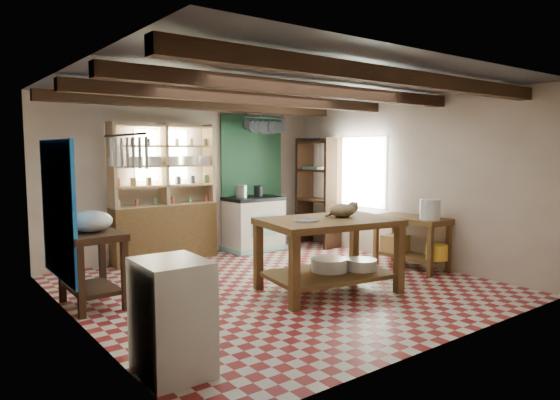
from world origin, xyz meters
TOP-DOWN VIEW (x-y plane):
  - floor at (0.00, 0.00)m, footprint 5.00×5.00m
  - ceiling at (0.00, 0.00)m, footprint 5.00×5.00m
  - wall_back at (0.00, 2.50)m, footprint 5.00×0.04m
  - wall_front at (0.00, -2.50)m, footprint 5.00×0.04m
  - wall_left at (-2.50, 0.00)m, footprint 0.04×5.00m
  - wall_right at (2.50, 0.00)m, footprint 0.04×5.00m
  - ceiling_beams at (0.00, 0.00)m, footprint 5.00×3.80m
  - blue_wall_patch at (-2.47, 0.90)m, footprint 0.04×1.40m
  - green_wall_patch at (1.25, 2.47)m, footprint 1.30×0.04m
  - window_back at (-0.50, 2.48)m, footprint 0.90×0.02m
  - window_right at (2.48, 1.00)m, footprint 0.02×1.30m
  - utensil_rail at (-2.44, -1.20)m, footprint 0.06×0.90m
  - pot_rack at (1.25, 2.05)m, footprint 0.86×0.12m
  - shelving_unit at (-0.55, 2.31)m, footprint 1.70×0.34m
  - tall_rack at (2.28, 1.80)m, footprint 0.40×0.86m
  - work_table at (0.35, -0.58)m, footprint 1.79×1.35m
  - stove at (1.07, 2.15)m, footprint 0.98×0.67m
  - prep_table at (-2.20, 0.60)m, footprint 0.60×0.86m
  - white_cabinet at (-2.22, -1.55)m, footprint 0.53×0.63m
  - right_counter at (2.18, -0.43)m, footprint 0.56×1.10m
  - cat at (0.60, -0.57)m, footprint 0.38×0.29m
  - steel_tray at (-0.01, -0.57)m, footprint 0.36×0.36m
  - basin_large at (0.40, -0.54)m, footprint 0.54×0.54m
  - basin_small at (0.77, -0.75)m, footprint 0.45×0.45m
  - kettle_left at (0.82, 2.15)m, footprint 0.19×0.19m
  - kettle_right at (1.17, 2.15)m, footprint 0.16×0.16m
  - enamel_bowl at (-2.20, 0.60)m, footprint 0.49×0.49m
  - white_bucket at (2.13, -0.78)m, footprint 0.29×0.29m
  - wicker_basket at (2.18, -0.13)m, footprint 0.37×0.30m
  - yellow_tub at (2.19, -0.88)m, footprint 0.31×0.31m

SIDE VIEW (x-z plane):
  - floor at x=0.00m, z-range -0.02..0.00m
  - basin_small at x=0.77m, z-range 0.24..0.38m
  - yellow_tub at x=2.19m, z-range 0.21..0.43m
  - basin_large at x=0.40m, z-range 0.24..0.41m
  - wicker_basket at x=2.18m, z-range 0.21..0.46m
  - right_counter at x=2.18m, z-range 0.00..0.79m
  - prep_table at x=-2.20m, z-range 0.00..0.86m
  - white_cabinet at x=-2.22m, z-range 0.00..0.92m
  - work_table at x=0.35m, z-range 0.00..0.92m
  - stove at x=1.07m, z-range 0.00..0.95m
  - white_bucket at x=2.13m, z-range 0.79..1.08m
  - steel_tray at x=-0.01m, z-range 0.92..0.94m
  - enamel_bowl at x=-2.20m, z-range 0.86..1.10m
  - tall_rack at x=2.28m, z-range 0.00..2.00m
  - cat at x=0.60m, z-range 0.92..1.09m
  - kettle_right at x=1.17m, z-range 0.95..1.15m
  - kettle_left at x=0.82m, z-range 0.95..1.17m
  - blue_wall_patch at x=-2.47m, z-range 0.30..1.90m
  - shelving_unit at x=-0.55m, z-range 0.00..2.20m
  - green_wall_patch at x=1.25m, z-range 0.10..2.40m
  - wall_back at x=0.00m, z-range 0.00..2.60m
  - wall_front at x=0.00m, z-range 0.00..2.60m
  - wall_left at x=-2.50m, z-range 0.00..2.60m
  - wall_right at x=2.50m, z-range 0.00..2.60m
  - window_right at x=2.48m, z-range 0.80..2.00m
  - window_back at x=-0.50m, z-range 1.30..2.10m
  - utensil_rail at x=-2.44m, z-range 1.64..1.92m
  - pot_rack at x=1.25m, z-range 2.00..2.36m
  - ceiling_beams at x=0.00m, z-range 2.40..2.56m
  - ceiling at x=0.00m, z-range 2.59..2.61m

